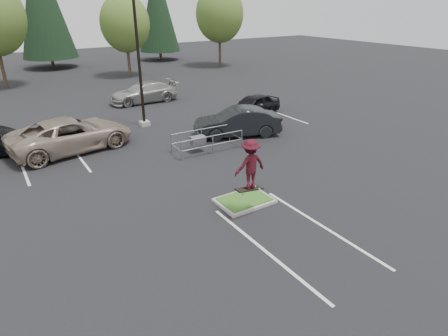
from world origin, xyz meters
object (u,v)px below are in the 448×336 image
decid_d (220,16)px  skateboarder (250,165)px  light_pole (138,54)px  car_r_charc (237,122)px  car_far_silver (144,92)px  cart_corral (200,140)px  decid_c (125,25)px  car_r_black (253,105)px  conif_c (157,7)px  car_l_tan (71,135)px

decid_d → skateboarder: 36.59m
light_pole → car_r_charc: (4.00, -5.00, -3.71)m
car_r_charc → car_far_silver: (-1.59, 11.00, -0.05)m
cart_corral → car_far_silver: size_ratio=0.69×
decid_c → car_r_black: decid_c is taller
light_pole → conif_c: size_ratio=0.81×
cart_corral → car_r_charc: (3.22, 1.09, 0.18)m
cart_corral → car_far_silver: car_far_silver is taller
light_pole → conif_c: (13.50, 27.50, 2.29)m
conif_c → skateboarder: 43.28m
skateboarder → decid_d: bearing=-118.5°
decid_d → cart_corral: decid_d is taller
car_l_tan → car_r_charc: bearing=-116.6°
decid_c → cart_corral: bearing=-101.1°
car_l_tan → car_r_charc: (9.00, -2.90, -0.05)m
car_l_tan → car_r_black: size_ratio=1.47×
skateboarder → car_r_charc: size_ratio=0.40×
car_far_silver → cart_corral: bearing=-7.1°
cart_corral → car_far_silver: (1.63, 12.09, 0.13)m
car_l_tan → car_r_black: bearing=-98.2°
cart_corral → car_r_charc: car_r_charc is taller
cart_corral → car_r_charc: size_ratio=0.74×
decid_c → skateboarder: decid_c is taller
car_r_charc → car_r_black: 4.62m
skateboarder → car_r_black: 14.01m
decid_c → conif_c: (8.01, 9.67, 1.59)m
car_r_charc → car_far_silver: bearing=-151.2°
decid_d → conif_c: size_ratio=0.75×
car_l_tan → decid_c: bearing=-36.5°
light_pole → conif_c: conif_c is taller
decid_d → skateboarder: decid_d is taller
light_pole → car_r_black: bearing=-14.8°
conif_c → car_l_tan: conif_c is taller
cart_corral → car_r_charc: bearing=20.9°
light_pole → decid_c: light_pole is taller
cart_corral → decid_c: bearing=81.1°
decid_c → car_l_tan: bearing=-117.8°
conif_c → cart_corral: bearing=-110.7°
decid_c → cart_corral: (-4.71, -23.92, -4.58)m
car_l_tan → car_far_silver: (7.41, 8.10, -0.11)m
skateboarder → light_pole: bearing=-92.4°
light_pole → car_r_black: size_ratio=2.30×
skateboarder → cart_corral: bearing=-102.6°
decid_d → car_r_charc: bearing=-120.0°
decid_d → car_far_silver: bearing=-140.7°
decid_d → car_r_black: decid_d is taller
decid_c → skateboarder: (-6.52, -30.83, -3.09)m
skateboarder → car_l_tan: 11.67m
light_pole → decid_c: (5.49, 17.83, 0.69)m
conif_c → car_far_silver: 24.94m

